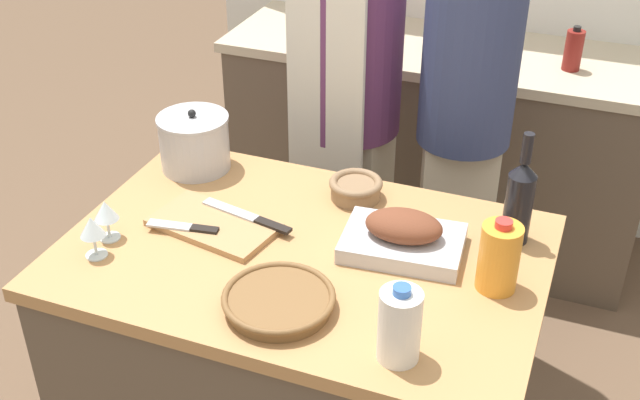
{
  "coord_description": "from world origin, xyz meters",
  "views": [
    {
      "loc": [
        0.65,
        -1.56,
        2.1
      ],
      "look_at": [
        0.0,
        0.12,
        0.97
      ],
      "focal_mm": 45.0,
      "sensor_mm": 36.0,
      "label": 1
    }
  ],
  "objects": [
    {
      "name": "milk_jug",
      "position": [
        0.34,
        -0.29,
        0.98
      ],
      "size": [
        0.09,
        0.09,
        0.19
      ],
      "color": "white",
      "rests_on": "kitchen_island"
    },
    {
      "name": "person_cook_guest",
      "position": [
        0.24,
        0.81,
        1.01
      ],
      "size": [
        0.31,
        0.31,
        1.8
      ],
      "rotation": [
        0.0,
        0.0,
        0.29
      ],
      "color": "beige",
      "rests_on": "ground_plane"
    },
    {
      "name": "mixing_bowl",
      "position": [
        0.04,
        0.29,
        0.93
      ],
      "size": [
        0.15,
        0.15,
        0.06
      ],
      "color": "#846647",
      "rests_on": "kitchen_island"
    },
    {
      "name": "kitchen_island",
      "position": [
        0.0,
        0.0,
        0.45
      ],
      "size": [
        1.23,
        0.82,
        0.89
      ],
      "color": "brown",
      "rests_on": "ground_plane"
    },
    {
      "name": "back_counter",
      "position": [
        0.0,
        1.51,
        0.45
      ],
      "size": [
        1.78,
        0.6,
        0.91
      ],
      "color": "brown",
      "rests_on": "ground_plane"
    },
    {
      "name": "wine_glass_right",
      "position": [
        -0.48,
        -0.21,
        0.98
      ],
      "size": [
        0.06,
        0.06,
        0.12
      ],
      "color": "silver",
      "rests_on": "kitchen_island"
    },
    {
      "name": "person_cook_aproned",
      "position": [
        -0.17,
        0.85,
        0.94
      ],
      "size": [
        0.36,
        0.38,
        1.7
      ],
      "rotation": [
        0.0,
        0.0,
        -0.14
      ],
      "color": "beige",
      "rests_on": "ground_plane"
    },
    {
      "name": "knife_chef",
      "position": [
        -0.18,
        0.06,
        0.92
      ],
      "size": [
        0.28,
        0.09,
        0.01
      ],
      "color": "#B7B7BC",
      "rests_on": "cutting_board"
    },
    {
      "name": "condiment_bottle_extra",
      "position": [
        0.12,
        1.39,
        0.98
      ],
      "size": [
        0.06,
        0.06,
        0.17
      ],
      "color": "maroon",
      "rests_on": "back_counter"
    },
    {
      "name": "wine_bottle_green",
      "position": [
        0.5,
        0.25,
        1.02
      ],
      "size": [
        0.07,
        0.07,
        0.31
      ],
      "color": "black",
      "rests_on": "kitchen_island"
    },
    {
      "name": "condiment_bottle_tall",
      "position": [
        0.51,
        1.45,
        0.98
      ],
      "size": [
        0.07,
        0.07,
        0.17
      ],
      "color": "maroon",
      "rests_on": "back_counter"
    },
    {
      "name": "wicker_basket",
      "position": [
        0.04,
        -0.24,
        0.92
      ],
      "size": [
        0.27,
        0.27,
        0.04
      ],
      "color": "brown",
      "rests_on": "kitchen_island"
    },
    {
      "name": "wine_glass_left",
      "position": [
        -0.49,
        -0.13,
        0.98
      ],
      "size": [
        0.06,
        0.06,
        0.11
      ],
      "color": "silver",
      "rests_on": "kitchen_island"
    },
    {
      "name": "stand_mixer",
      "position": [
        -0.38,
        1.39,
        1.05
      ],
      "size": [
        0.18,
        0.14,
        0.35
      ],
      "color": "#B22323",
      "rests_on": "back_counter"
    },
    {
      "name": "roasting_pan",
      "position": [
        0.24,
        0.09,
        0.94
      ],
      "size": [
        0.32,
        0.24,
        0.11
      ],
      "color": "#BCBCC1",
      "rests_on": "kitchen_island"
    },
    {
      "name": "juice_jug",
      "position": [
        0.49,
        0.03,
        0.98
      ],
      "size": [
        0.1,
        0.1,
        0.19
      ],
      "color": "orange",
      "rests_on": "kitchen_island"
    },
    {
      "name": "condiment_bottle_short",
      "position": [
        -0.02,
        1.43,
        0.98
      ],
      "size": [
        0.05,
        0.05,
        0.17
      ],
      "color": "#234C28",
      "rests_on": "back_counter"
    },
    {
      "name": "cutting_board",
      "position": [
        -0.26,
        0.01,
        0.9
      ],
      "size": [
        0.36,
        0.24,
        0.02
      ],
      "color": "#AD7F51",
      "rests_on": "kitchen_island"
    },
    {
      "name": "stock_pot",
      "position": [
        -0.47,
        0.29,
        0.98
      ],
      "size": [
        0.21,
        0.21,
        0.19
      ],
      "color": "#B7B7BC",
      "rests_on": "kitchen_island"
    },
    {
      "name": "knife_paring",
      "position": [
        -0.32,
        -0.04,
        0.92
      ],
      "size": [
        0.2,
        0.06,
        0.01
      ],
      "color": "#B7B7BC",
      "rests_on": "cutting_board"
    }
  ]
}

